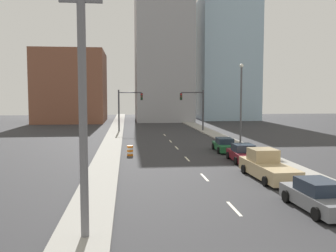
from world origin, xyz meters
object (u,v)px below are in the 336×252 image
utility_pole_left_near (83,110)px  traffic_barrel (130,151)px  traffic_signal_left (125,105)px  traffic_signal_right (197,105)px  street_lamp (241,99)px  sedan_maroon (243,154)px  sedan_gray (317,196)px  pickup_truck_tan (267,167)px  sedan_green (225,145)px

utility_pole_left_near → traffic_barrel: 20.91m
traffic_signal_left → traffic_signal_right: size_ratio=1.00×
street_lamp → sedan_maroon: (-2.54, -8.93, -4.51)m
traffic_barrel → sedan_gray: (9.01, -17.69, 0.21)m
street_lamp → pickup_truck_tan: (-2.87, -15.34, -4.41)m
sedan_gray → sedan_maroon: size_ratio=1.07×
traffic_signal_right → pickup_truck_tan: bearing=-92.4°
traffic_barrel → sedan_maroon: 10.39m
pickup_truck_tan → traffic_barrel: bearing=129.0°
traffic_signal_left → traffic_barrel: bearing=-88.8°
traffic_barrel → sedan_gray: size_ratio=0.20×
traffic_signal_left → pickup_truck_tan: traffic_signal_left is taller
traffic_barrel → traffic_signal_left: bearing=91.2°
pickup_truck_tan → sedan_green: bearing=86.6°
traffic_signal_right → street_lamp: 18.23m
pickup_truck_tan → sedan_maroon: (0.33, 6.41, -0.10)m
sedan_maroon → traffic_signal_right: bearing=89.4°
utility_pole_left_near → street_lamp: bearing=60.9°
street_lamp → pickup_truck_tan: 16.22m
traffic_signal_left → street_lamp: 22.09m
traffic_signal_right → sedan_maroon: bearing=-92.2°
traffic_signal_right → traffic_barrel: (-10.58, -22.92, -3.66)m
pickup_truck_tan → sedan_maroon: bearing=84.9°
traffic_signal_right → sedan_maroon: 27.31m
traffic_signal_right → sedan_green: 21.54m
street_lamp → pickup_truck_tan: bearing=-100.6°
street_lamp → sedan_green: bearing=-130.0°
traffic_signal_right → sedan_green: (-1.11, -21.22, -3.51)m
traffic_signal_left → sedan_green: (9.97, -21.22, -3.51)m
sedan_gray → sedan_green: bearing=86.5°
pickup_truck_tan → utility_pole_left_near: bearing=-140.8°
traffic_signal_right → traffic_barrel: bearing=-114.8°
sedan_maroon → sedan_green: (-0.05, 5.85, -0.06)m
sedan_maroon → sedan_green: size_ratio=0.93×
traffic_signal_left → pickup_truck_tan: bearing=-73.9°
sedan_gray → sedan_green: size_ratio=1.00×
traffic_signal_left → sedan_gray: 41.84m
utility_pole_left_near → sedan_gray: bearing=13.5°
utility_pole_left_near → street_lamp: size_ratio=1.10×
traffic_signal_right → traffic_barrel: 25.51m
traffic_signal_left → traffic_barrel: traffic_signal_left is taller
traffic_signal_left → traffic_barrel: size_ratio=6.80×
traffic_signal_left → traffic_signal_right: bearing=0.0°
traffic_signal_left → sedan_maroon: size_ratio=1.43×
traffic_signal_left → sedan_gray: (9.51, -40.60, -3.45)m
traffic_signal_left → sedan_gray: traffic_signal_left is taller
utility_pole_left_near → street_lamp: utility_pole_left_near is taller
sedan_gray → sedan_maroon: 13.55m
traffic_barrel → pickup_truck_tan: pickup_truck_tan is taller
traffic_signal_left → street_lamp: (12.56, -18.14, 1.06)m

